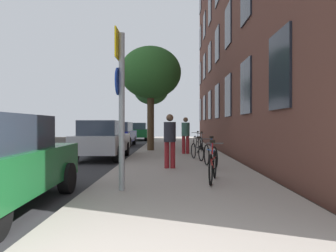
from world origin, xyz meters
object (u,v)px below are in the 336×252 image
at_px(bicycle_1, 210,155).
at_px(car_2, 119,134).
at_px(tree_far, 151,90).
at_px(car_1, 102,139).
at_px(pedestrian_0, 170,137).
at_px(pedestrian_1, 186,133).
at_px(car_3, 139,131).
at_px(sign_post, 121,97).
at_px(bicycle_3, 201,143).
at_px(bicycle_0, 213,165).
at_px(bicycle_2, 197,151).
at_px(bicycle_4, 197,141).
at_px(traffic_light, 150,104).
at_px(tree_near, 151,73).

bearing_deg(bicycle_1, car_2, 111.89).
distance_m(tree_far, car_1, 10.78).
height_order(pedestrian_0, car_2, pedestrian_0).
distance_m(pedestrian_1, car_3, 15.80).
distance_m(sign_post, pedestrian_1, 8.59).
distance_m(tree_far, car_3, 7.35).
bearing_deg(bicycle_1, bicycle_3, 87.12).
relative_size(bicycle_1, pedestrian_1, 0.98).
bearing_deg(sign_post, bicycle_1, 57.56).
height_order(sign_post, bicycle_0, sign_post).
height_order(sign_post, bicycle_1, sign_post).
bearing_deg(pedestrian_0, bicycle_2, 66.48).
xyz_separation_m(bicycle_0, car_2, (-4.49, 14.42, 0.34)).
height_order(bicycle_2, car_1, car_1).
xyz_separation_m(bicycle_0, bicycle_4, (0.55, 11.32, -0.01)).
bearing_deg(traffic_light, sign_post, -88.66).
bearing_deg(bicycle_0, tree_far, 98.56).
bearing_deg(car_2, bicycle_2, -64.94).
bearing_deg(tree_far, car_3, 103.61).
bearing_deg(bicycle_2, tree_far, 102.10).
relative_size(car_2, car_3, 0.98).
bearing_deg(bicycle_4, bicycle_2, -94.65).
xyz_separation_m(bicycle_3, pedestrian_0, (-1.61, -6.83, 0.57)).
distance_m(bicycle_0, bicycle_1, 2.61).
distance_m(car_2, car_3, 8.35).
xyz_separation_m(bicycle_0, pedestrian_0, (-1.02, 2.39, 0.56)).
height_order(tree_far, bicycle_4, tree_far).
bearing_deg(bicycle_4, car_3, 111.78).
relative_size(sign_post, bicycle_3, 1.98).
distance_m(sign_post, pedestrian_0, 3.63).
xyz_separation_m(bicycle_3, bicycle_4, (-0.04, 2.10, -0.01)).
xyz_separation_m(sign_post, car_2, (-2.48, 15.39, -1.19)).
xyz_separation_m(traffic_light, bicycle_3, (2.93, -4.02, -2.27)).
bearing_deg(bicycle_2, tree_near, 113.84).
bearing_deg(pedestrian_1, car_1, -159.90).
bearing_deg(bicycle_2, bicycle_0, -90.22).
bearing_deg(bicycle_0, traffic_light, 100.05).
distance_m(tree_near, car_1, 5.09).
height_order(traffic_light, bicycle_4, traffic_light).
xyz_separation_m(sign_post, car_3, (-2.00, 23.72, -1.19)).
relative_size(traffic_light, tree_far, 0.78).
bearing_deg(bicycle_0, car_1, 122.54).
xyz_separation_m(traffic_light, bicycle_2, (2.36, -8.47, -2.31)).
xyz_separation_m(sign_post, tree_near, (-0.04, 10.44, 2.13)).
bearing_deg(tree_near, bicycle_2, -66.16).
bearing_deg(bicycle_2, pedestrian_1, 97.09).
relative_size(traffic_light, bicycle_2, 2.50).
bearing_deg(car_2, sign_post, -80.85).
distance_m(traffic_light, pedestrian_1, 6.42).
height_order(bicycle_3, car_3, car_3).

